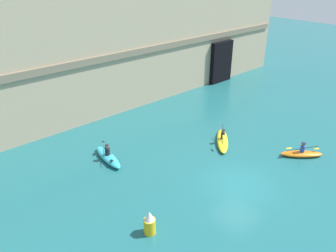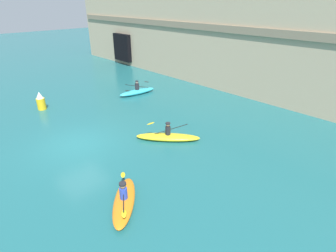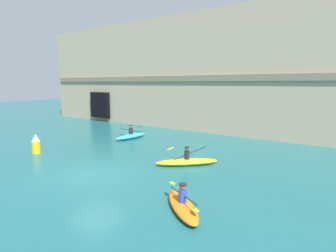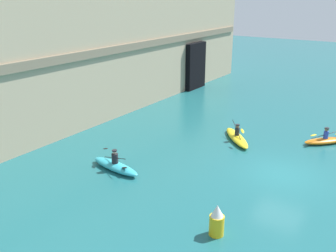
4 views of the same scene
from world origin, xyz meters
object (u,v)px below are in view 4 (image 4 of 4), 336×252
object	(u,v)px
kayak_orange	(325,140)
marker_buoy	(217,221)
kayak_cyan	(115,166)
kayak_yellow	(237,137)

from	to	relation	value
kayak_orange	marker_buoy	bearing A→B (deg)	-143.92
kayak_orange	kayak_cyan	bearing A→B (deg)	-177.21
kayak_orange	kayak_cyan	xyz separation A→B (m)	(-10.11, 8.34, 0.04)
kayak_cyan	marker_buoy	bearing A→B (deg)	-9.73
kayak_orange	kayak_yellow	size ratio (longest dim) A/B	0.82
kayak_cyan	marker_buoy	world-z (taller)	marker_buoy
kayak_yellow	marker_buoy	size ratio (longest dim) A/B	2.43
marker_buoy	kayak_cyan	bearing A→B (deg)	73.72
kayak_cyan	kayak_yellow	distance (m)	8.31
kayak_cyan	kayak_yellow	xyz separation A→B (m)	(7.50, -3.58, -0.03)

